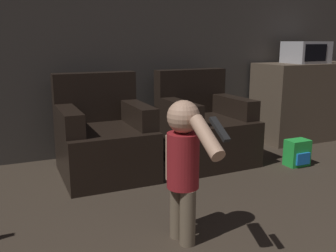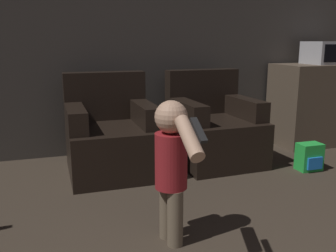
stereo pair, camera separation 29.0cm
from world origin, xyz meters
The scene contains 7 objects.
wall_back centered at (0.00, 4.50, 1.30)m, with size 8.40×0.05×2.60m.
armchair_left centered at (-0.30, 3.83, 0.33)m, with size 0.80×0.86×0.93m.
armchair_right centered at (0.77, 3.83, 0.33)m, with size 0.83×0.88×0.93m.
person_toddler centered at (-0.16, 2.43, 0.53)m, with size 0.20×0.61×0.89m.
toy_backpack centered at (1.53, 3.28, 0.13)m, with size 0.23×0.18×0.26m.
kitchen_counter centered at (2.43, 4.12, 0.48)m, with size 1.35×0.61×0.96m.
microwave centered at (2.34, 4.12, 1.09)m, with size 0.47×0.40×0.26m.
Camera 1 is at (-1.10, 0.52, 1.22)m, focal length 40.00 mm.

